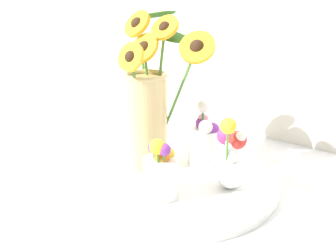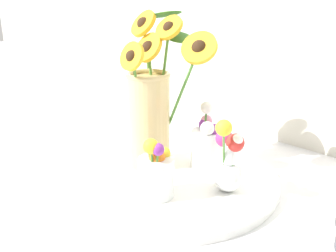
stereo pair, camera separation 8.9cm
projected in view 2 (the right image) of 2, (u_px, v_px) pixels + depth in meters
name	position (u px, v px, depth m)	size (l,w,h in m)	color
ground_plane	(162.00, 186.00, 0.93)	(6.00, 6.00, 0.00)	silver
serving_tray	(168.00, 178.00, 0.95)	(0.52, 0.52, 0.02)	white
mason_jar_sunflowers	(151.00, 106.00, 0.96)	(0.26, 0.20, 0.38)	#D1B77A
vase_small_center	(156.00, 172.00, 0.83)	(0.08, 0.08, 0.14)	white
vase_bulb_right	(228.00, 161.00, 0.85)	(0.08, 0.09, 0.17)	white
vase_small_back	(207.00, 142.00, 0.97)	(0.08, 0.08, 0.16)	white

